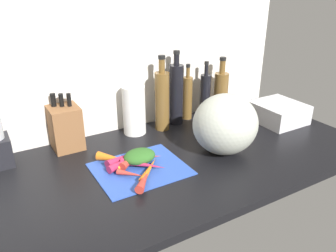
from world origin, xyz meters
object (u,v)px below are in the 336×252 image
(cutting_board, at_px, (140,168))
(paper_towel_roll, at_px, (134,110))
(carrot_7, at_px, (113,158))
(bottle_4, at_px, (221,93))
(carrot_1, at_px, (120,159))
(carrot_3, at_px, (145,157))
(carrot_8, at_px, (126,161))
(carrot_2, at_px, (145,178))
(carrot_5, at_px, (143,165))
(bottle_1, at_px, (176,94))
(bottle_0, at_px, (162,100))
(carrot_9, at_px, (131,174))
(knife_block, at_px, (65,126))
(carrot_4, at_px, (149,169))
(winter_squash, at_px, (225,124))
(carrot_6, at_px, (131,160))
(bottle_3, at_px, (205,95))
(bottle_2, at_px, (187,97))
(carrot_0, at_px, (136,160))
(dish_rack, at_px, (278,113))

(cutting_board, height_order, paper_towel_roll, paper_towel_roll)
(carrot_7, xyz_separation_m, bottle_4, (0.69, 0.21, 0.10))
(carrot_1, bearing_deg, cutting_board, -54.56)
(carrot_1, bearing_deg, carrot_3, -15.86)
(carrot_8, bearing_deg, carrot_2, -88.30)
(carrot_5, bearing_deg, bottle_1, 43.16)
(carrot_8, distance_m, bottle_0, 0.40)
(carrot_7, xyz_separation_m, carrot_9, (0.02, -0.13, -0.01))
(carrot_9, height_order, knife_block, knife_block)
(carrot_8, bearing_deg, carrot_4, -62.47)
(carrot_2, relative_size, carrot_3, 1.17)
(cutting_board, xyz_separation_m, winter_squash, (0.37, -0.05, 0.12))
(carrot_6, distance_m, bottle_3, 0.62)
(carrot_8, bearing_deg, bottle_0, 39.13)
(carrot_5, xyz_separation_m, paper_towel_roll, (0.12, 0.32, 0.09))
(carrot_4, xyz_separation_m, winter_squash, (0.35, -0.00, 0.11))
(carrot_3, height_order, bottle_2, bottle_2)
(bottle_1, distance_m, bottle_4, 0.26)
(bottle_4, bearing_deg, carrot_6, -158.58)
(carrot_5, xyz_separation_m, carrot_8, (-0.04, 0.06, 0.00))
(bottle_4, bearing_deg, carrot_4, -150.45)
(carrot_0, distance_m, carrot_3, 0.04)
(cutting_board, distance_m, carrot_3, 0.07)
(carrot_3, bearing_deg, knife_block, 129.07)
(winter_squash, distance_m, bottle_1, 0.37)
(carrot_4, xyz_separation_m, bottle_3, (0.52, 0.36, 0.10))
(carrot_3, distance_m, dish_rack, 0.77)
(carrot_4, distance_m, bottle_1, 0.52)
(carrot_0, relative_size, dish_rack, 0.76)
(carrot_0, distance_m, knife_block, 0.36)
(carrot_2, xyz_separation_m, winter_squash, (0.40, 0.05, 0.10))
(carrot_5, bearing_deg, carrot_2, -113.45)
(carrot_6, bearing_deg, carrot_5, -65.93)
(bottle_2, relative_size, bottle_3, 0.97)
(carrot_9, xyz_separation_m, knife_block, (-0.13, 0.37, 0.08))
(bottle_3, bearing_deg, carrot_3, -151.04)
(carrot_2, distance_m, winter_squash, 0.41)
(carrot_5, distance_m, paper_towel_roll, 0.36)
(bottle_0, bearing_deg, knife_block, 174.26)
(paper_towel_roll, xyz_separation_m, dish_rack, (0.69, -0.24, -0.07))
(carrot_2, bearing_deg, carrot_7, 102.85)
(bottle_2, xyz_separation_m, dish_rack, (0.38, -0.27, -0.07))
(carrot_2, xyz_separation_m, paper_towel_roll, (0.16, 0.41, 0.09))
(bottle_1, bearing_deg, bottle_3, -1.72)
(cutting_board, relative_size, knife_block, 1.42)
(knife_block, xyz_separation_m, bottle_0, (0.45, -0.05, 0.05))
(bottle_2, bearing_deg, paper_towel_roll, -175.11)
(carrot_2, xyz_separation_m, bottle_4, (0.65, 0.39, 0.10))
(carrot_4, distance_m, winter_squash, 0.37)
(knife_block, bearing_deg, bottle_0, -5.74)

